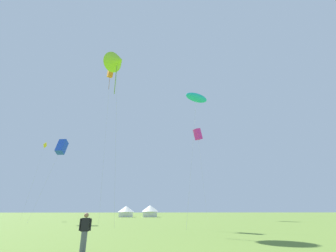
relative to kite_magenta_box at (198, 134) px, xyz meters
The scene contains 9 objects.
kite_magenta_box is the anchor object (origin of this frame).
kite_orange_box 25.99m from the kite_magenta_box, 138.98° to the right, with size 1.31×1.41×26.54m.
kite_cyan_parafoil 26.84m from the kite_magenta_box, 101.12° to the right, with size 4.05×3.93×16.75m.
kite_yellow_diamond 35.88m from the kite_magenta_box, behind, with size 1.20×2.76×16.52m.
kite_lime_delta 30.58m from the kite_magenta_box, 122.01° to the right, with size 4.38×4.38×23.44m.
kite_blue_box 30.96m from the kite_magenta_box, 152.69° to the right, with size 3.25×2.84×13.57m.
person_spectator 47.41m from the kite_magenta_box, 108.63° to the right, with size 0.57×0.28×1.73m.
festival_tent_right 30.83m from the kite_magenta_box, 136.89° to the left, with size 4.58×4.58×2.98m.
festival_tent_center 27.23m from the kite_magenta_box, 123.79° to the left, with size 4.92×4.92×3.20m.
Camera 1 is at (-2.31, -5.59, 1.85)m, focal length 24.61 mm.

